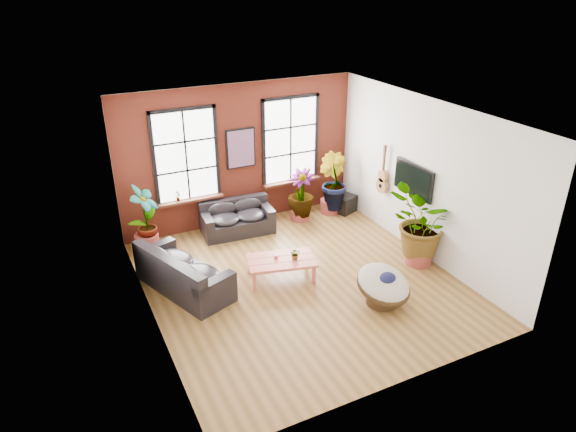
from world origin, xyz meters
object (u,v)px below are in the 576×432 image
Objects in this scene: sofa_back at (237,218)px; coffee_table at (281,261)px; sofa_left at (182,274)px; papasan_chair at (384,285)px.

sofa_back reaches higher than coffee_table.
sofa_left is 1.78× the size of papasan_chair.
coffee_table is (0.06, -2.39, 0.04)m from sofa_back.
coffee_table is 2.16m from papasan_chair.
papasan_chair reaches higher than sofa_back.
papasan_chair is (3.33, -2.14, 0.02)m from sofa_left.
coffee_table is 1.17× the size of papasan_chair.
sofa_back is 0.76× the size of sofa_left.
sofa_left is 2.03m from coffee_table.
papasan_chair is (1.42, -4.07, 0.05)m from sofa_back.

